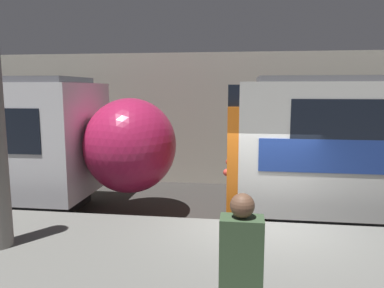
{
  "coord_description": "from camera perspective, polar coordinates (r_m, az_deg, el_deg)",
  "views": [
    {
      "loc": [
        -0.38,
        -6.99,
        3.46
      ],
      "look_at": [
        -1.47,
        1.02,
        2.26
      ],
      "focal_mm": 35.0,
      "sensor_mm": 36.0,
      "label": 1
    }
  ],
  "objects": [
    {
      "name": "person_waiting",
      "position": [
        3.55,
        7.45,
        -19.58
      ],
      "size": [
        0.38,
        0.24,
        1.63
      ],
      "color": "#473D33",
      "rests_on": "platform"
    },
    {
      "name": "ground_plane",
      "position": [
        7.81,
        10.22,
        -17.98
      ],
      "size": [
        120.0,
        120.0,
        0.0
      ],
      "primitive_type": "plane",
      "color": "#33302D"
    },
    {
      "name": "station_rear_barrier",
      "position": [
        13.48,
        9.36,
        3.67
      ],
      "size": [
        50.0,
        0.15,
        4.72
      ],
      "color": "#B2AD9E",
      "rests_on": "ground"
    }
  ]
}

